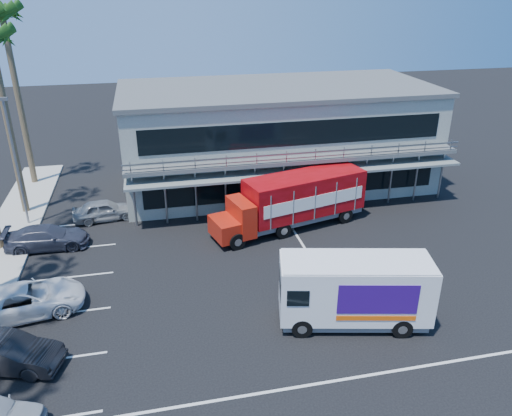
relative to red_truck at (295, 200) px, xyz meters
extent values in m
plane|color=black|center=(-2.19, -7.22, -1.83)|extent=(120.00, 120.00, 0.00)
cube|color=gray|center=(0.81, 7.78, 1.67)|extent=(22.00, 10.00, 7.00)
cube|color=#515454|center=(0.81, 7.78, 5.32)|extent=(22.40, 10.40, 0.30)
cube|color=#515454|center=(0.81, 2.18, 1.77)|extent=(22.00, 1.20, 0.25)
cube|color=gray|center=(0.81, 1.63, 2.27)|extent=(22.00, 0.08, 0.90)
cube|color=slate|center=(0.81, 1.88, 1.07)|extent=(22.00, 1.80, 0.15)
cube|color=black|center=(0.81, 2.76, -0.23)|extent=(20.00, 0.06, 1.60)
cube|color=black|center=(0.81, 2.76, 3.37)|extent=(20.00, 0.06, 1.60)
cylinder|color=brown|center=(-16.89, 5.78, 3.67)|extent=(0.44, 0.44, 11.00)
cylinder|color=brown|center=(-17.29, 11.28, 4.17)|extent=(0.44, 0.44, 12.00)
sphere|color=#144112|center=(-17.29, 11.28, 10.37)|extent=(1.10, 1.10, 1.10)
cylinder|color=gray|center=(-16.39, 3.78, 2.17)|extent=(0.14, 0.14, 8.00)
cube|color=gray|center=(-16.39, 3.78, 6.17)|extent=(0.50, 0.25, 0.18)
cube|color=#B11C0E|center=(-4.58, -1.22, -0.88)|extent=(1.84, 2.41, 1.14)
cube|color=#B11C0E|center=(-3.57, -0.95, -0.35)|extent=(1.53, 2.54, 2.00)
cube|color=black|center=(-3.57, -0.95, 0.22)|extent=(0.57, 1.97, 0.67)
cube|color=#AC0A14|center=(0.66, 0.18, 0.27)|extent=(7.97, 4.26, 2.47)
cube|color=slate|center=(0.66, 0.18, -1.21)|extent=(7.88, 3.91, 0.29)
cube|color=white|center=(0.97, -0.98, 0.17)|extent=(6.78, 1.83, 0.81)
cube|color=white|center=(0.35, 1.34, 0.17)|extent=(6.78, 1.83, 0.81)
cylinder|color=black|center=(-4.04, -2.16, -1.33)|extent=(1.03, 0.53, 0.99)
cylinder|color=black|center=(-4.58, -0.13, -1.33)|extent=(1.03, 0.53, 0.99)
cylinder|color=black|center=(-1.09, -1.37, -1.33)|extent=(1.03, 0.53, 0.99)
cylinder|color=black|center=(-1.63, 0.65, -1.33)|extent=(1.03, 0.53, 0.99)
cylinder|color=black|center=(3.32, -0.20, -1.33)|extent=(1.03, 0.53, 0.99)
cylinder|color=black|center=(2.78, 1.82, -1.33)|extent=(1.03, 0.53, 0.99)
cube|color=white|center=(-0.19, -9.93, 0.00)|extent=(6.91, 3.64, 2.63)
cube|color=slate|center=(-0.19, -9.93, -1.45)|extent=(6.61, 3.36, 0.33)
cube|color=black|center=(-3.38, -9.21, 0.29)|extent=(0.46, 1.82, 0.89)
cube|color=white|center=(-0.19, -9.93, 1.35)|extent=(6.78, 3.57, 0.08)
cube|color=#2E0B6B|center=(0.29, -11.21, 0.19)|extent=(3.31, 0.77, 1.41)
cube|color=#2E0B6B|center=(0.79, -8.98, 0.19)|extent=(3.31, 0.77, 1.41)
cube|color=#F2590C|center=(0.29, -11.21, -0.75)|extent=(3.31, 0.76, 0.24)
cylinder|color=black|center=(-2.70, -10.38, -1.38)|extent=(0.94, 0.47, 0.90)
cylinder|color=black|center=(-2.27, -8.44, -1.38)|extent=(0.94, 0.47, 0.90)
cylinder|color=black|center=(1.52, -11.33, -1.38)|extent=(0.94, 0.47, 0.90)
cylinder|color=black|center=(1.95, -9.39, -1.38)|extent=(0.94, 0.47, 0.90)
imported|color=black|center=(-14.69, -9.72, -1.12)|extent=(4.56, 2.72, 1.42)
imported|color=white|center=(-14.69, -6.04, -1.09)|extent=(5.64, 3.34, 1.47)
imported|color=#323543|center=(-14.69, 0.38, -1.16)|extent=(4.66, 1.94, 1.34)
imported|color=gray|center=(-11.69, 3.58, -1.16)|extent=(4.12, 2.13, 1.34)
camera|label=1|loc=(-8.39, -27.00, 12.29)|focal=35.00mm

